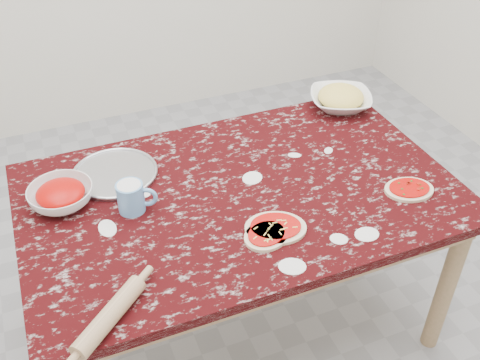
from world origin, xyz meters
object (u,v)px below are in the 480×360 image
Objects in this scene: pizza_tray at (115,174)px; flour_mug at (132,197)px; worktable at (240,208)px; cheese_bowl at (340,100)px; sauce_bowl at (61,196)px; rolling_pin at (110,316)px.

flour_mug is at bearing -85.34° from pizza_tray.
worktable is 5.79× the size of cheese_bowl.
sauce_bowl is 1.65× the size of flour_mug.
flour_mug is at bearing -28.98° from sauce_bowl.
flour_mug is (0.23, -0.13, 0.02)m from sauce_bowl.
rolling_pin is at bearing -102.99° from pizza_tray.
rolling_pin is (0.05, -0.59, -0.01)m from sauce_bowl.
sauce_bowl is at bearing -154.45° from pizza_tray.
flour_mug reaches higher than sauce_bowl.
rolling_pin is (-0.18, -0.46, -0.03)m from flour_mug.
cheese_bowl is (1.28, 0.23, -0.00)m from sauce_bowl.
sauce_bowl is (-0.62, 0.17, 0.12)m from worktable.
worktable is 4.99× the size of pizza_tray.
cheese_bowl is at bearing 18.77° from flour_mug.
sauce_bowl is 0.83× the size of cheese_bowl.
flour_mug is 0.50× the size of rolling_pin.
worktable is 5.67× the size of rolling_pin.
sauce_bowl is at bearing 164.68° from worktable.
sauce_bowl is at bearing 151.02° from flour_mug.
cheese_bowl is 0.98× the size of rolling_pin.
pizza_tray is 2.29× the size of flour_mug.
pizza_tray is 1.14× the size of rolling_pin.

